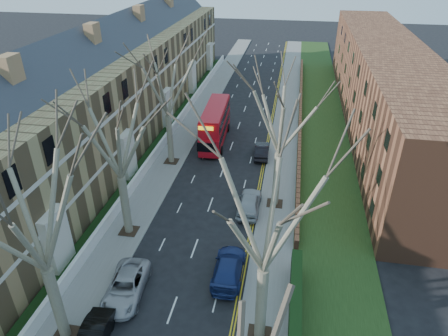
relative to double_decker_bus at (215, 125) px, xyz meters
The scene contains 16 objects.
pavement_left 6.73m from the double_decker_bus, 127.57° to the left, with size 3.00×102.00×0.12m, color slate.
pavement_right 9.76m from the double_decker_bus, 32.23° to the left, with size 3.00×102.00×0.12m, color slate.
terrace_left 12.42m from the double_decker_bus, 165.90° to the right, with size 9.70×78.00×13.60m.
flats_right 21.75m from the double_decker_bus, 24.96° to the left, with size 13.97×54.00×10.00m.
front_wall_left 6.44m from the double_decker_bus, 152.45° to the right, with size 0.30×78.00×1.00m.
grass_verge_right 13.71m from the double_decker_bus, 22.05° to the left, with size 6.00×102.00×0.06m.
tree_left_mid 29.12m from the double_decker_bus, 97.39° to the right, with size 10.50×10.50×14.71m.
tree_left_far 19.63m from the double_decker_bus, 101.43° to the right, with size 10.15×10.15×14.22m.
tree_left_dist 10.22m from the double_decker_bus, 121.50° to the right, with size 10.50×10.50×14.71m.
tree_right_mid 28.07m from the double_decker_bus, 73.28° to the right, with size 10.50×10.50×14.71m.
tree_right_far 15.94m from the double_decker_bus, 56.83° to the right, with size 10.15×10.15×14.22m.
double_decker_bus is the anchor object (origin of this frame).
car_left_far 24.23m from the double_decker_bus, 93.02° to the right, with size 2.34×5.07×1.41m, color #A8A7AD.
car_right_near 21.92m from the double_decker_bus, 76.41° to the right, with size 2.04×5.03×1.46m, color navy.
car_right_mid 14.33m from the double_decker_bus, 66.77° to the right, with size 1.88×4.68×1.59m, color #A0A4A9.
car_right_far 6.51m from the double_decker_bus, 26.09° to the right, with size 1.48×4.25×1.40m, color black.
Camera 1 is at (6.38, -7.90, 20.59)m, focal length 32.00 mm.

